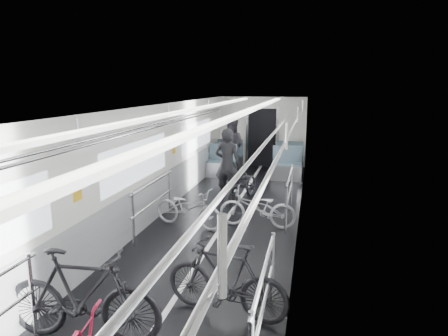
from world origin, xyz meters
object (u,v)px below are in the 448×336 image
Objects in this scene: bike_aisle at (243,185)px; bike_right_mid at (257,208)px; bike_left_far at (188,208)px; bike_left_mid at (82,296)px; bike_right_near at (226,279)px; person_standing at (227,164)px; person_seated at (231,146)px.

bike_right_mid is at bearing -57.46° from bike_aisle.
bike_left_mid is at bearing -165.57° from bike_left_far.
bike_right_near is (1.41, -2.91, 0.09)m from bike_left_far.
bike_left_mid is 4.25m from bike_right_mid.
bike_left_mid is 1.19× the size of bike_left_far.
person_standing reaches higher than bike_left_far.
bike_aisle is at bearing -161.34° from bike_right_mid.
bike_right_near is 0.91× the size of person_standing.
bike_left_mid is at bearing -83.68° from bike_aisle.
bike_aisle is at bearing 115.29° from person_seated.
bike_aisle is at bearing -11.79° from bike_left_mid.
bike_right_mid is at bearing 124.60° from person_standing.
person_seated is (-0.15, 5.09, 0.49)m from bike_left_far.
person_seated reaches higher than bike_right_mid.
bike_right_near reaches higher than bike_left_far.
bike_aisle is 0.65m from person_standing.
bike_left_far is 0.86× the size of person_seated.
person_seated is (-0.92, 3.06, 0.48)m from bike_aisle.
person_seated reaches higher than bike_aisle.
person_standing is at bearing -151.32° from bike_right_mid.
bike_left_far is (0.03, 3.74, -0.14)m from bike_left_mid.
bike_right_mid is 0.99× the size of bike_aisle.
bike_left_far is 2.18m from bike_aisle.
bike_right_near is 3.19m from bike_right_mid.
bike_right_near is at bearing 109.59° from person_seated.
bike_right_near reaches higher than bike_right_mid.
bike_left_far is 1.38m from bike_right_mid.
person_standing is (0.34, 2.14, 0.49)m from bike_left_far.
bike_right_near is at bearing -139.40° from bike_left_far.
bike_left_far is 5.12m from person_seated.
bike_left_mid reaches higher than bike_left_far.
bike_left_mid reaches higher than bike_right_mid.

